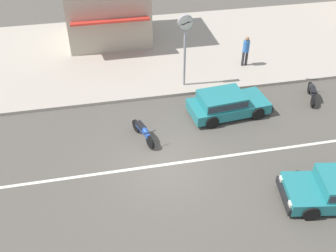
{
  "coord_description": "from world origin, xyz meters",
  "views": [
    {
      "loc": [
        -2.17,
        -11.08,
        10.64
      ],
      "look_at": [
        0.36,
        1.4,
        0.8
      ],
      "focal_mm": 42.0,
      "sensor_mm": 36.0,
      "label": 1
    }
  ],
  "objects_px": {
    "motorcycle_0": "(143,131)",
    "pedestrian_near_clock": "(246,49)",
    "motorcycle_1": "(312,92)",
    "street_clock": "(185,33)",
    "hatchback_teal_5": "(226,103)"
  },
  "relations": [
    {
      "from": "motorcycle_0",
      "to": "pedestrian_near_clock",
      "type": "height_order",
      "value": "pedestrian_near_clock"
    },
    {
      "from": "motorcycle_1",
      "to": "street_clock",
      "type": "distance_m",
      "value": 6.7
    },
    {
      "from": "pedestrian_near_clock",
      "to": "street_clock",
      "type": "bearing_deg",
      "value": -160.41
    },
    {
      "from": "street_clock",
      "to": "pedestrian_near_clock",
      "type": "relative_size",
      "value": 2.21
    },
    {
      "from": "street_clock",
      "to": "pedestrian_near_clock",
      "type": "height_order",
      "value": "street_clock"
    },
    {
      "from": "hatchback_teal_5",
      "to": "motorcycle_1",
      "type": "xyz_separation_m",
      "value": [
        4.44,
        0.35,
        -0.17
      ]
    },
    {
      "from": "motorcycle_1",
      "to": "pedestrian_near_clock",
      "type": "distance_m",
      "value": 4.22
    },
    {
      "from": "motorcycle_0",
      "to": "motorcycle_1",
      "type": "relative_size",
      "value": 1.04
    },
    {
      "from": "hatchback_teal_5",
      "to": "pedestrian_near_clock",
      "type": "bearing_deg",
      "value": 59.23
    },
    {
      "from": "motorcycle_0",
      "to": "pedestrian_near_clock",
      "type": "distance_m",
      "value": 8.11
    },
    {
      "from": "motorcycle_0",
      "to": "street_clock",
      "type": "height_order",
      "value": "street_clock"
    },
    {
      "from": "motorcycle_1",
      "to": "hatchback_teal_5",
      "type": "bearing_deg",
      "value": -175.54
    },
    {
      "from": "motorcycle_0",
      "to": "hatchback_teal_5",
      "type": "bearing_deg",
      "value": 15.2
    },
    {
      "from": "pedestrian_near_clock",
      "to": "motorcycle_1",
      "type": "bearing_deg",
      "value": -59.83
    },
    {
      "from": "street_clock",
      "to": "pedestrian_near_clock",
      "type": "distance_m",
      "value": 4.31
    }
  ]
}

